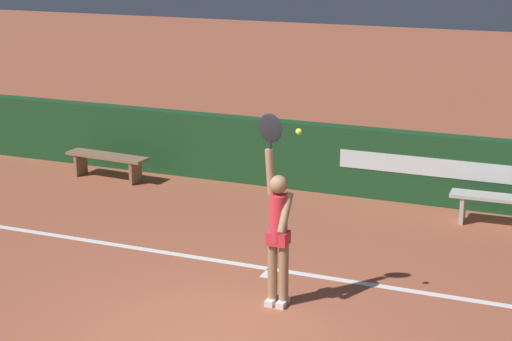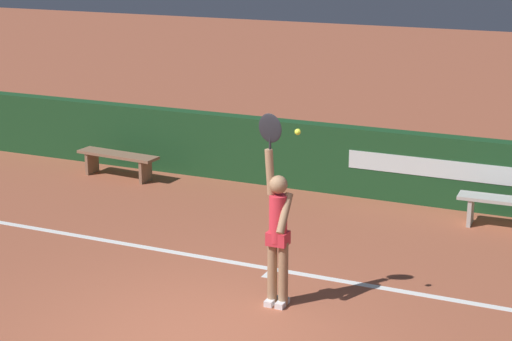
{
  "view_description": "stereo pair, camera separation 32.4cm",
  "coord_description": "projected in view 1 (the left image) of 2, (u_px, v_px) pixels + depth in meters",
  "views": [
    {
      "loc": [
        3.74,
        -7.57,
        4.37
      ],
      "look_at": [
        0.17,
        1.24,
        1.63
      ],
      "focal_mm": 60.07,
      "sensor_mm": 36.0,
      "label": 1
    },
    {
      "loc": [
        4.03,
        -7.44,
        4.37
      ],
      "look_at": [
        0.17,
        1.24,
        1.63
      ],
      "focal_mm": 60.07,
      "sensor_mm": 36.0,
      "label": 2
    }
  ],
  "objects": [
    {
      "name": "courtside_bench_near",
      "position": [
        107.0,
        160.0,
        15.15
      ],
      "size": [
        1.58,
        0.48,
        0.45
      ],
      "color": "#8B664D",
      "rests_on": "ground"
    },
    {
      "name": "tennis_ball",
      "position": [
        299.0,
        132.0,
        9.42
      ],
      "size": [
        0.07,
        0.07,
        0.07
      ],
      "color": "#C7DD31"
    },
    {
      "name": "tennis_player",
      "position": [
        278.0,
        229.0,
        9.96
      ],
      "size": [
        0.43,
        0.35,
        2.34
      ],
      "color": "#9D7755",
      "rests_on": "ground"
    },
    {
      "name": "courtside_bench_far",
      "position": [
        506.0,
        204.0,
        12.74
      ],
      "size": [
        1.64,
        0.41,
        0.47
      ],
      "color": "#BABBB3",
      "rests_on": "ground"
    },
    {
      "name": "back_wall",
      "position": [
        349.0,
        161.0,
        14.25
      ],
      "size": [
        16.05,
        0.29,
        1.15
      ],
      "color": "#1A4622",
      "rests_on": "ground"
    }
  ]
}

